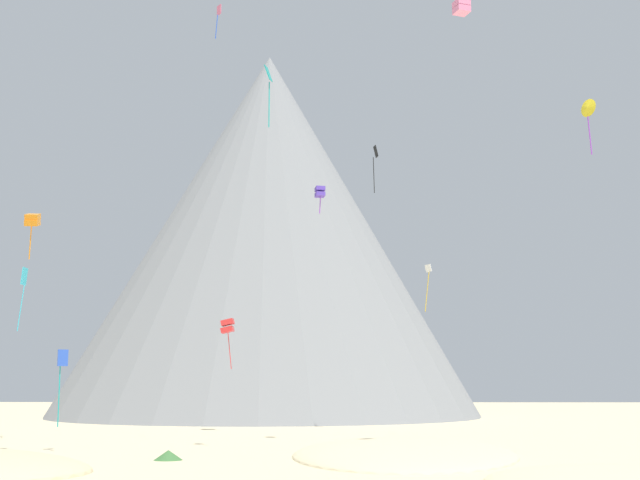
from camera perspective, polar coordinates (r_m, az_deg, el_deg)
The scene contains 14 objects.
dune_foreground_left at distance 58.82m, azimuth 5.91°, elevation -14.65°, with size 26.80×15.38×1.80m, color #CCBA8E.
bush_low_patch at distance 54.99m, azimuth -10.53°, elevation -14.53°, with size 1.86×1.86×0.63m, color #386633.
rock_massif at distance 130.93m, azimuth -3.42°, elevation -0.86°, with size 73.71×73.71×58.70m.
kite_pink_high at distance 59.06m, azimuth 9.84°, elevation 15.70°, with size 1.23×1.23×0.89m.
kite_blue_low at distance 63.79m, azimuth -17.57°, elevation -8.66°, with size 0.65×0.56×5.60m.
kite_rainbow_high at distance 74.49m, azimuth -7.10°, elevation 15.34°, with size 0.54×0.72×3.12m.
kite_black_high at distance 90.14m, azimuth 3.86°, elevation 5.58°, with size 0.61×0.64×5.34m.
kite_cyan_mid at distance 78.35m, azimuth -19.96°, elevation -2.83°, with size 0.47×1.07×5.73m.
kite_indigo_mid at distance 71.95m, azimuth -0.00°, elevation 3.36°, with size 0.98×1.00×2.42m.
kite_orange_mid at distance 62.48m, azimuth -19.41°, elevation 1.30°, with size 1.02×1.10×3.42m.
kite_teal_high at distance 63.19m, azimuth -3.60°, elevation 10.93°, with size 0.62×0.87×4.94m.
kite_red_low at distance 87.79m, azimuth -6.46°, elevation -6.00°, with size 1.40×1.31×5.34m.
kite_white_mid at distance 79.74m, azimuth 7.52°, elevation -2.70°, with size 0.75×0.62×4.62m.
kite_yellow_mid at distance 59.57m, azimuth 18.16°, elevation 8.64°, with size 0.89×1.20×3.97m.
Camera 1 is at (3.91, -31.72, 4.74)m, focal length 45.90 mm.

